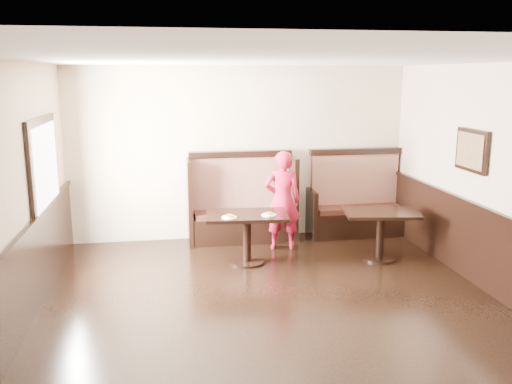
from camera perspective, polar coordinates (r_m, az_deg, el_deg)
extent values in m
plane|color=black|center=(5.94, 3.16, -14.35)|extent=(7.00, 7.00, 0.00)
plane|color=#CDB394|center=(8.85, -1.73, 4.08)|extent=(5.50, 0.00, 5.50)
plane|color=white|center=(5.31, 3.52, 13.73)|extent=(7.00, 7.00, 0.00)
cube|color=black|center=(5.81, -24.45, -10.72)|extent=(0.05, 6.90, 1.00)
cube|color=black|center=(7.32, -21.46, 2.69)|extent=(0.05, 1.50, 1.20)
cube|color=white|center=(7.32, -21.23, 2.70)|extent=(0.01, 1.30, 1.00)
cube|color=black|center=(7.54, 21.77, 4.07)|extent=(0.04, 0.70, 0.55)
cube|color=olive|center=(7.53, 21.60, 4.07)|extent=(0.01, 0.60, 0.45)
cube|color=black|center=(8.83, -1.43, -3.84)|extent=(1.60, 0.50, 0.42)
cube|color=#361811|center=(8.76, -1.44, -2.27)|extent=(1.54, 0.46, 0.09)
cube|color=#54101C|center=(8.87, -1.65, 0.82)|extent=(1.60, 0.12, 0.92)
cube|color=black|center=(8.78, -1.67, 4.02)|extent=(1.68, 0.16, 0.10)
cube|color=black|center=(8.73, -7.00, -0.93)|extent=(0.07, 0.72, 1.36)
cube|color=black|center=(8.96, 3.79, -0.52)|extent=(0.07, 0.72, 1.36)
cube|color=black|center=(9.30, 10.57, -3.22)|extent=(1.50, 0.50, 0.42)
cube|color=#361811|center=(9.23, 10.63, -1.73)|extent=(1.44, 0.46, 0.09)
cube|color=#54101C|center=(9.33, 10.30, 1.20)|extent=(1.50, 0.12, 0.92)
cube|color=black|center=(9.25, 10.42, 4.24)|extent=(1.58, 0.16, 0.10)
cube|color=black|center=(9.10, 5.72, -2.16)|extent=(0.07, 0.72, 0.80)
cube|color=black|center=(9.63, 14.83, -1.71)|extent=(0.07, 0.72, 0.80)
cube|color=black|center=(7.68, -0.96, -2.48)|extent=(1.20, 0.81, 0.05)
cylinder|color=black|center=(7.78, -0.95, -5.06)|extent=(0.11, 0.11, 0.67)
cylinder|color=black|center=(7.88, -0.94, -7.35)|extent=(0.50, 0.50, 0.03)
cube|color=black|center=(8.04, 13.04, -2.15)|extent=(1.14, 0.84, 0.05)
cylinder|color=black|center=(8.14, 12.92, -4.61)|extent=(0.11, 0.11, 0.66)
cylinder|color=black|center=(8.24, 12.81, -6.78)|extent=(0.49, 0.49, 0.03)
imported|color=#AB122D|center=(8.31, 2.79, -0.89)|extent=(0.61, 0.44, 1.54)
cylinder|color=white|center=(7.47, -2.83, -2.67)|extent=(0.22, 0.22, 0.01)
cylinder|color=#DEAF5E|center=(7.47, -2.83, -2.55)|extent=(0.13, 0.13, 0.02)
cylinder|color=#EABA54|center=(7.46, -2.83, -2.45)|extent=(0.11, 0.11, 0.01)
cylinder|color=white|center=(7.59, 1.36, -2.42)|extent=(0.21, 0.21, 0.01)
cylinder|color=#DEAF5E|center=(7.58, 1.36, -2.31)|extent=(0.13, 0.13, 0.02)
cylinder|color=#EABA54|center=(7.58, 1.36, -2.22)|extent=(0.11, 0.11, 0.01)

